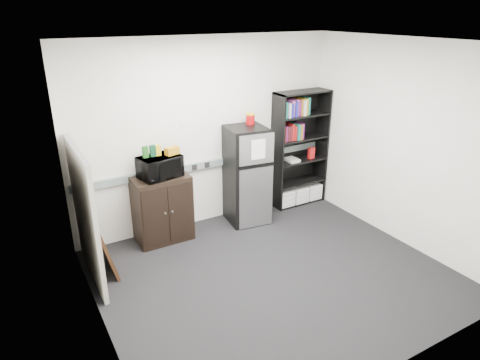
{
  "coord_description": "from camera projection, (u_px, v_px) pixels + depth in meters",
  "views": [
    {
      "loc": [
        -2.55,
        -3.62,
        3.01
      ],
      "look_at": [
        0.05,
        0.9,
        0.92
      ],
      "focal_mm": 32.0,
      "sensor_mm": 36.0,
      "label": 1
    }
  ],
  "objects": [
    {
      "name": "ceiling",
      "position": [
        281.0,
        43.0,
        4.21
      ],
      "size": [
        4.0,
        3.5,
        0.02
      ],
      "primitive_type": "cube",
      "color": "white",
      "rests_on": "wall_back"
    },
    {
      "name": "snack_box_c",
      "position": [
        158.0,
        150.0,
        5.57
      ],
      "size": [
        0.07,
        0.05,
        0.14
      ],
      "primitive_type": "cube",
      "rotation": [
        0.0,
        0.0,
        0.06
      ],
      "color": "gold",
      "rests_on": "microwave"
    },
    {
      "name": "wall_note",
      "position": [
        184.0,
        123.0,
        5.87
      ],
      "size": [
        0.14,
        0.0,
        0.1
      ],
      "primitive_type": "cube",
      "color": "white",
      "rests_on": "wall_back"
    },
    {
      "name": "cubicle_partition",
      "position": [
        85.0,
        215.0,
        4.9
      ],
      "size": [
        0.06,
        1.3,
        1.62
      ],
      "color": "#A59F92",
      "rests_on": "floor"
    },
    {
      "name": "coffee_can",
      "position": [
        250.0,
        118.0,
        6.16
      ],
      "size": [
        0.13,
        0.13,
        0.18
      ],
      "color": "#A7070B",
      "rests_on": "refrigerator"
    },
    {
      "name": "framed_poster",
      "position": [
        100.0,
        239.0,
        5.14
      ],
      "size": [
        0.25,
        0.69,
        0.87
      ],
      "rotation": [
        0.0,
        -0.24,
        0.0
      ],
      "color": "black",
      "rests_on": "floor"
    },
    {
      "name": "floor",
      "position": [
        273.0,
        274.0,
        5.21
      ],
      "size": [
        4.0,
        4.0,
        0.0
      ],
      "primitive_type": "plane",
      "color": "black",
      "rests_on": "ground"
    },
    {
      "name": "snack_box_b",
      "position": [
        153.0,
        151.0,
        5.53
      ],
      "size": [
        0.07,
        0.05,
        0.15
      ],
      "primitive_type": "cube",
      "rotation": [
        0.0,
        0.0,
        -0.0
      ],
      "color": "#0D3A21",
      "rests_on": "microwave"
    },
    {
      "name": "microwave",
      "position": [
        160.0,
        167.0,
        5.62
      ],
      "size": [
        0.59,
        0.46,
        0.29
      ],
      "primitive_type": "imported",
      "rotation": [
        0.0,
        0.0,
        0.21
      ],
      "color": "black",
      "rests_on": "cabinet"
    },
    {
      "name": "wall_back",
      "position": [
        208.0,
        134.0,
        6.12
      ],
      "size": [
        4.0,
        0.02,
        2.7
      ],
      "primitive_type": "cube",
      "color": "white",
      "rests_on": "floor"
    },
    {
      "name": "wall_right",
      "position": [
        402.0,
        144.0,
        5.63
      ],
      "size": [
        0.02,
        3.5,
        2.7
      ],
      "primitive_type": "cube",
      "color": "white",
      "rests_on": "floor"
    },
    {
      "name": "wall_left",
      "position": [
        91.0,
        210.0,
        3.78
      ],
      "size": [
        0.02,
        3.5,
        2.7
      ],
      "primitive_type": "cube",
      "color": "white",
      "rests_on": "floor"
    },
    {
      "name": "snack_bag",
      "position": [
        172.0,
        151.0,
        5.61
      ],
      "size": [
        0.2,
        0.14,
        0.1
      ],
      "primitive_type": "cube",
      "rotation": [
        0.0,
        0.0,
        0.23
      ],
      "color": "#B77912",
      "rests_on": "microwave"
    },
    {
      "name": "refrigerator",
      "position": [
        246.0,
        175.0,
        6.29
      ],
      "size": [
        0.61,
        0.64,
        1.46
      ],
      "rotation": [
        0.0,
        0.0,
        -0.12
      ],
      "color": "black",
      "rests_on": "floor"
    },
    {
      "name": "cabinet",
      "position": [
        162.0,
        208.0,
        5.86
      ],
      "size": [
        0.75,
        0.5,
        0.93
      ],
      "color": "black",
      "rests_on": "floor"
    },
    {
      "name": "electrical_raceway",
      "position": [
        209.0,
        164.0,
        6.26
      ],
      "size": [
        3.92,
        0.05,
        0.1
      ],
      "primitive_type": "cube",
      "color": "gray",
      "rests_on": "wall_back"
    },
    {
      "name": "snack_box_a",
      "position": [
        145.0,
        152.0,
        5.49
      ],
      "size": [
        0.08,
        0.06,
        0.15
      ],
      "primitive_type": "cube",
      "rotation": [
        0.0,
        0.0,
        0.15
      ],
      "color": "#1B5518",
      "rests_on": "microwave"
    },
    {
      "name": "bookshelf",
      "position": [
        299.0,
        150.0,
        6.84
      ],
      "size": [
        0.9,
        0.34,
        1.85
      ],
      "color": "black",
      "rests_on": "floor"
    }
  ]
}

